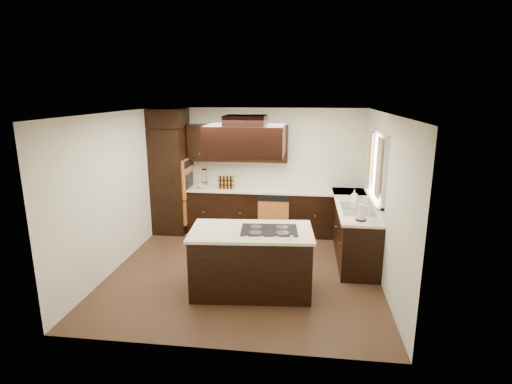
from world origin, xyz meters
The scene contains 30 objects.
floor centered at (0.00, 0.00, -0.01)m, with size 4.20×4.20×0.02m, color brown.
ceiling centered at (0.00, 0.00, 2.51)m, with size 4.20×4.20×0.02m, color silver.
wall_back centered at (0.00, 2.11, 1.25)m, with size 4.20×0.02×2.50m, color beige.
wall_front centered at (0.00, -2.11, 1.25)m, with size 4.20×0.02×2.50m, color beige.
wall_left centered at (-2.11, 0.00, 1.25)m, with size 0.02×4.20×2.50m, color beige.
wall_right centered at (2.11, 0.00, 1.25)m, with size 0.02×4.20×2.50m, color beige.
oven_column centered at (-1.78, 1.71, 1.06)m, with size 0.65×0.75×2.12m, color black.
wall_oven_face centered at (-1.43, 1.71, 1.12)m, with size 0.05×0.62×0.78m, color orange.
base_cabinets_back centered at (0.03, 1.80, 0.44)m, with size 2.93×0.60×0.88m, color black.
base_cabinets_right centered at (1.80, 0.90, 0.44)m, with size 0.60×2.40×0.88m, color black.
countertop_back centered at (0.03, 1.79, 0.90)m, with size 2.93×0.63×0.04m, color #F5E1C5.
countertop_right centered at (1.79, 0.90, 0.90)m, with size 0.63×2.40×0.04m, color #F5E1C5.
upper_cabinets centered at (-0.43, 1.93, 1.81)m, with size 2.00×0.34×0.72m, color black.
dishwasher_front centered at (0.33, 1.50, 0.40)m, with size 0.60×0.05×0.72m, color orange.
window_frame centered at (2.07, 0.55, 1.65)m, with size 0.06×1.32×1.12m, color silver.
window_pane centered at (2.10, 0.55, 1.65)m, with size 0.00×1.20×1.00m, color white.
curtain_left centered at (2.01, 0.13, 1.70)m, with size 0.02×0.34×0.90m, color beige.
curtain_right centered at (2.01, 0.97, 1.70)m, with size 0.02×0.34×0.90m, color beige.
sink_rim centered at (1.80, 0.55, 0.92)m, with size 0.52×0.84×0.01m, color silver.
island centered at (0.19, -0.68, 0.44)m, with size 1.66×0.90×0.88m, color black.
island_top centered at (0.19, -0.68, 0.90)m, with size 1.72×0.96×0.04m, color #F5E1C5.
cooktop centered at (0.44, -0.66, 0.93)m, with size 0.78×0.52×0.01m, color black.
range_hood centered at (0.10, -0.55, 2.16)m, with size 1.05×0.72×0.42m, color black.
hood_duct centered at (0.10, -0.55, 2.44)m, with size 0.55×0.50×0.13m, color black.
blender_base centered at (-1.10, 1.78, 0.97)m, with size 0.15×0.15×0.10m, color silver.
blender_pitcher centered at (-1.10, 1.78, 1.15)m, with size 0.13×0.13×0.26m, color silver.
spice_rack centered at (-0.64, 1.71, 1.05)m, with size 0.31×0.08×0.26m, color black.
mixing_bowl centered at (-1.09, 1.72, 0.96)m, with size 0.29×0.29×0.07m, color silver.
soap_bottle centered at (1.79, 1.04, 1.02)m, with size 0.09×0.10×0.21m, color silver.
paper_towel centered at (1.78, -0.05, 1.05)m, with size 0.12×0.12×0.26m, color silver.
Camera 1 is at (0.91, -5.93, 2.80)m, focal length 28.00 mm.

